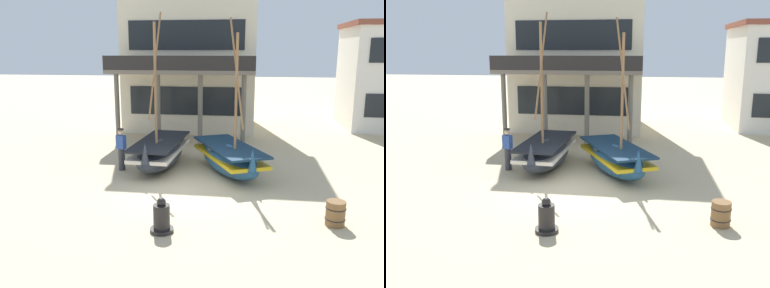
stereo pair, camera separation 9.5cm
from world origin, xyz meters
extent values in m
plane|color=#CCB78E|center=(0.00, 0.00, 0.00)|extent=(120.00, 120.00, 0.00)
ellipsoid|color=#2D333D|center=(-1.55, 2.66, 0.57)|extent=(1.78, 4.34, 1.13)
cube|color=silver|center=(-1.55, 2.66, 0.71)|extent=(1.79, 4.17, 0.14)
cube|color=black|center=(-1.55, 2.66, 1.09)|extent=(1.82, 4.26, 0.08)
cone|color=#2D333D|center=(-1.65, 0.61, 1.08)|extent=(0.33, 0.33, 0.79)
cylinder|color=olive|center=(-1.58, 2.12, 3.26)|extent=(0.10, 0.10, 4.93)
cylinder|color=olive|center=(-1.58, 2.12, 4.17)|extent=(0.16, 1.91, 3.94)
cube|color=olive|center=(-1.54, 2.98, 0.96)|extent=(1.51, 0.23, 0.06)
ellipsoid|color=#23517A|center=(1.29, 2.21, 0.55)|extent=(3.22, 4.52, 1.10)
cube|color=gold|center=(1.29, 2.21, 0.69)|extent=(3.16, 4.38, 0.13)
cube|color=#132C43|center=(1.29, 2.21, 1.06)|extent=(3.23, 4.47, 0.08)
cone|color=#23517A|center=(2.17, 0.35, 1.05)|extent=(0.41, 0.41, 0.77)
cylinder|color=olive|center=(1.52, 1.72, 3.04)|extent=(0.10, 0.10, 4.53)
cylinder|color=olive|center=(1.52, 1.72, 3.90)|extent=(0.68, 1.32, 3.92)
cube|color=olive|center=(1.15, 2.50, 0.94)|extent=(1.37, 0.77, 0.06)
cylinder|color=#33333D|center=(-2.99, 2.02, 0.44)|extent=(0.26, 0.26, 0.88)
cube|color=#2D4C99|center=(-2.99, 2.02, 1.15)|extent=(0.42, 0.34, 0.54)
sphere|color=beige|center=(-2.99, 2.02, 1.54)|extent=(0.22, 0.22, 0.22)
cylinder|color=#2D2823|center=(-2.99, 2.02, 1.66)|extent=(0.24, 0.24, 0.05)
cylinder|color=black|center=(-0.18, -3.36, 0.05)|extent=(0.63, 0.63, 0.10)
cylinder|color=black|center=(-0.18, -3.36, 0.43)|extent=(0.44, 0.44, 0.65)
sphere|color=black|center=(-0.18, -3.36, 0.83)|extent=(0.24, 0.24, 0.24)
cylinder|color=brown|center=(4.45, -2.28, 0.35)|extent=(0.52, 0.52, 0.70)
torus|color=black|center=(4.45, -2.28, 0.50)|extent=(0.56, 0.56, 0.03)
torus|color=black|center=(4.45, -2.28, 0.20)|extent=(0.56, 0.56, 0.03)
cube|color=beige|center=(-1.52, 11.82, 5.29)|extent=(7.50, 5.35, 10.58)
cube|color=black|center=(-1.52, 9.11, 1.94)|extent=(6.30, 0.06, 1.55)
cube|color=black|center=(-1.52, 9.11, 5.47)|extent=(6.30, 0.06, 1.55)
cube|color=#70665B|center=(-1.52, 7.83, 3.63)|extent=(7.50, 2.63, 0.20)
cylinder|color=#666056|center=(-4.73, 6.90, 1.76)|extent=(0.24, 0.24, 3.53)
cylinder|color=#666056|center=(-2.59, 6.90, 1.76)|extent=(0.24, 0.24, 3.53)
cylinder|color=#666056|center=(-0.45, 6.90, 1.76)|extent=(0.24, 0.24, 3.53)
cylinder|color=#666056|center=(1.70, 6.90, 1.76)|extent=(0.24, 0.24, 3.53)
cube|color=black|center=(-1.52, 6.56, 4.08)|extent=(7.50, 0.08, 0.70)
camera|label=1|loc=(2.07, -13.23, 4.73)|focal=38.37mm
camera|label=2|loc=(2.17, -13.22, 4.73)|focal=38.37mm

